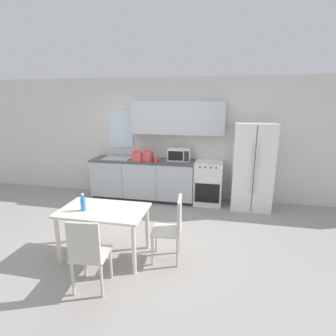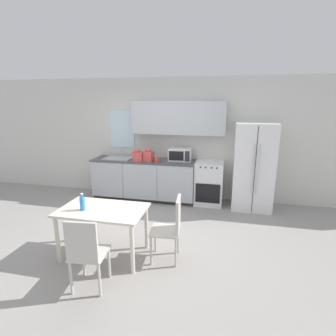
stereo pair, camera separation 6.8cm
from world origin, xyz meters
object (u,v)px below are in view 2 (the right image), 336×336
(oven_range, at_px, (209,183))
(coffee_mug, at_px, (157,160))
(dining_table, at_px, (103,216))
(drink_bottle, at_px, (82,203))
(dining_chair_near, at_px, (85,251))
(dining_chair_side, at_px, (172,225))
(microwave, at_px, (180,154))
(refrigerator, at_px, (253,167))

(oven_range, relative_size, coffee_mug, 7.21)
(dining_table, distance_m, drink_bottle, 0.33)
(coffee_mug, relative_size, dining_chair_near, 0.14)
(dining_chair_side, bearing_deg, oven_range, -13.87)
(microwave, height_order, drink_bottle, microwave)
(microwave, bearing_deg, coffee_mug, -148.44)
(oven_range, xyz_separation_m, dining_chair_side, (-0.35, -2.26, 0.07))
(dining_chair_near, height_order, dining_chair_side, same)
(microwave, height_order, dining_chair_near, microwave)
(microwave, distance_m, drink_bottle, 2.72)
(dining_table, xyz_separation_m, drink_bottle, (-0.25, -0.09, 0.20))
(microwave, relative_size, drink_bottle, 2.03)
(refrigerator, bearing_deg, microwave, 175.02)
(dining_chair_near, relative_size, drink_bottle, 3.81)
(oven_range, height_order, dining_chair_near, oven_range)
(refrigerator, bearing_deg, oven_range, 177.05)
(dining_chair_near, bearing_deg, coffee_mug, 82.14)
(microwave, bearing_deg, dining_table, -105.49)
(dining_table, height_order, dining_chair_near, dining_chair_near)
(drink_bottle, bearing_deg, dining_chair_near, -58.99)
(dining_chair_near, distance_m, dining_chair_side, 1.19)
(microwave, xyz_separation_m, coffee_mug, (-0.46, -0.28, -0.09))
(refrigerator, relative_size, dining_chair_side, 1.91)
(refrigerator, height_order, dining_chair_side, refrigerator)
(dining_table, bearing_deg, refrigerator, 46.24)
(microwave, xyz_separation_m, dining_chair_side, (0.30, -2.35, -0.52))
(oven_range, xyz_separation_m, drink_bottle, (-1.58, -2.46, 0.36))
(oven_range, distance_m, refrigerator, 0.98)
(dining_chair_near, xyz_separation_m, dining_chair_side, (0.83, 0.85, 0.00))
(coffee_mug, bearing_deg, oven_range, 9.82)
(refrigerator, height_order, dining_chair_near, refrigerator)
(oven_range, xyz_separation_m, coffee_mug, (-1.11, -0.19, 0.50))
(oven_range, bearing_deg, dining_table, -119.41)
(coffee_mug, bearing_deg, refrigerator, 4.19)
(coffee_mug, relative_size, dining_table, 0.11)
(oven_range, distance_m, coffee_mug, 1.23)
(microwave, xyz_separation_m, drink_bottle, (-0.93, -2.54, -0.23))
(microwave, bearing_deg, drink_bottle, -110.00)
(coffee_mug, bearing_deg, dining_table, -95.85)
(oven_range, bearing_deg, refrigerator, -2.95)
(refrigerator, xyz_separation_m, coffee_mug, (-2.00, -0.15, 0.08))
(microwave, xyz_separation_m, dining_table, (-0.68, -2.45, -0.43))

